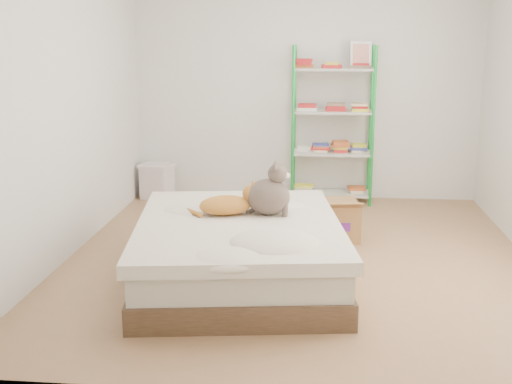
# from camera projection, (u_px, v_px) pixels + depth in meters

# --- Properties ---
(room) EXTENTS (3.81, 4.21, 2.61)m
(room) POSITION_uv_depth(u_px,v_px,m) (300.00, 101.00, 5.03)
(room) COLOR #A1774E
(room) RESTS_ON ground
(bed) EXTENTS (1.72, 2.04, 0.47)m
(bed) POSITION_uv_depth(u_px,v_px,m) (239.00, 251.00, 4.79)
(bed) COLOR brown
(bed) RESTS_ON ground
(orange_cat) EXTENTS (0.52, 0.37, 0.19)m
(orange_cat) POSITION_uv_depth(u_px,v_px,m) (225.00, 203.00, 4.86)
(orange_cat) COLOR gold
(orange_cat) RESTS_ON bed
(grey_cat) EXTENTS (0.35, 0.30, 0.40)m
(grey_cat) POSITION_uv_depth(u_px,v_px,m) (268.00, 189.00, 4.85)
(grey_cat) COLOR brown
(grey_cat) RESTS_ON bed
(shelf_unit) EXTENTS (0.88, 0.36, 1.74)m
(shelf_unit) POSITION_uv_depth(u_px,v_px,m) (333.00, 126.00, 6.93)
(shelf_unit) COLOR green
(shelf_unit) RESTS_ON ground
(cardboard_box) EXTENTS (0.55, 0.54, 0.40)m
(cardboard_box) POSITION_uv_depth(u_px,v_px,m) (330.00, 220.00, 5.80)
(cardboard_box) COLOR olive
(cardboard_box) RESTS_ON ground
(white_bin) EXTENTS (0.40, 0.38, 0.39)m
(white_bin) POSITION_uv_depth(u_px,v_px,m) (157.00, 181.00, 7.24)
(white_bin) COLOR silver
(white_bin) RESTS_ON ground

